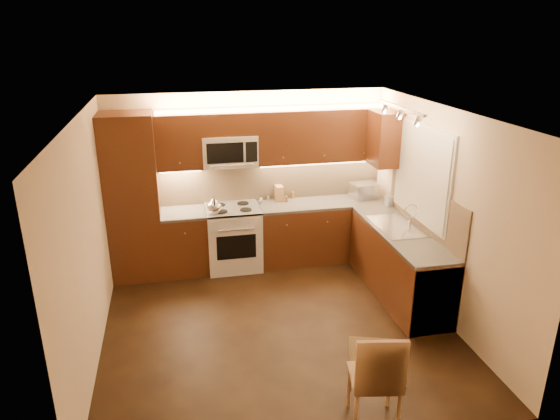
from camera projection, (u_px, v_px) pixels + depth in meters
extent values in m
cube|color=black|center=(277.00, 325.00, 6.06)|extent=(4.00, 4.00, 0.01)
cube|color=beige|center=(277.00, 114.00, 5.20)|extent=(4.00, 4.00, 0.01)
cube|color=beige|center=(249.00, 178.00, 7.47)|extent=(4.00, 0.01, 2.50)
cube|color=beige|center=(332.00, 326.00, 3.79)|extent=(4.00, 0.01, 2.50)
cube|color=beige|center=(87.00, 243.00, 5.23)|extent=(0.01, 4.00, 2.50)
cube|color=beige|center=(442.00, 214.00, 6.02)|extent=(0.01, 4.00, 2.50)
cube|color=#43220E|center=(133.00, 198.00, 6.90)|extent=(0.70, 0.60, 2.30)
cube|color=#43220E|center=(185.00, 243.00, 7.28)|extent=(0.62, 0.60, 0.86)
cube|color=#32312E|center=(183.00, 213.00, 7.12)|extent=(0.62, 0.60, 0.04)
cube|color=#43220E|center=(322.00, 231.00, 7.68)|extent=(1.92, 0.60, 0.86)
cube|color=#32312E|center=(322.00, 203.00, 7.52)|extent=(1.92, 0.60, 0.04)
cube|color=#43220E|center=(399.00, 264.00, 6.61)|extent=(0.60, 2.00, 0.86)
cube|color=#32312E|center=(402.00, 233.00, 6.46)|extent=(0.60, 2.00, 0.04)
cube|color=silver|center=(424.00, 290.00, 5.97)|extent=(0.58, 0.60, 0.84)
cube|color=tan|center=(273.00, 180.00, 7.54)|extent=(3.30, 0.02, 0.60)
cube|color=tan|center=(425.00, 207.00, 6.41)|extent=(0.02, 2.00, 0.60)
cube|color=#43220E|center=(178.00, 141.00, 6.90)|extent=(0.62, 0.35, 0.75)
cube|color=#43220E|center=(322.00, 135.00, 7.30)|extent=(1.92, 0.35, 0.75)
cube|color=#43220E|center=(228.00, 123.00, 6.96)|extent=(0.76, 0.35, 0.31)
cube|color=#43220E|center=(385.00, 139.00, 7.06)|extent=(0.35, 0.50, 0.75)
cube|color=silver|center=(422.00, 173.00, 6.41)|extent=(0.03, 1.44, 1.24)
cube|color=silver|center=(421.00, 174.00, 6.40)|extent=(0.02, 1.36, 1.16)
cube|color=silver|center=(401.00, 108.00, 5.89)|extent=(0.04, 1.20, 0.03)
cube|color=silver|center=(364.00, 190.00, 7.67)|extent=(0.42, 0.34, 0.23)
cube|color=#A67E4B|center=(279.00, 193.00, 7.54)|extent=(0.11, 0.17, 0.23)
cylinder|color=silver|center=(268.00, 198.00, 7.57)|extent=(0.06, 0.06, 0.09)
cylinder|color=brown|center=(286.00, 199.00, 7.49)|extent=(0.05, 0.05, 0.09)
cylinder|color=silver|center=(261.00, 200.00, 7.43)|extent=(0.06, 0.06, 0.10)
cylinder|color=brown|center=(293.00, 195.00, 7.64)|extent=(0.06, 0.06, 0.11)
imported|color=#B2B2B6|center=(389.00, 199.00, 7.33)|extent=(0.11, 0.12, 0.21)
cube|color=black|center=(376.00, 360.00, 5.40)|extent=(0.78, 0.96, 0.01)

